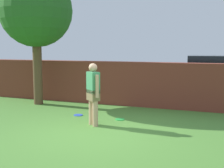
{
  "coord_description": "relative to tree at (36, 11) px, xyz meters",
  "views": [
    {
      "loc": [
        2.82,
        -6.21,
        2.02
      ],
      "look_at": [
        -0.19,
        1.52,
        1.0
      ],
      "focal_mm": 47.78,
      "sensor_mm": 36.0,
      "label": 1
    }
  ],
  "objects": [
    {
      "name": "tree",
      "position": [
        0.0,
        0.0,
        0.0
      ],
      "size": [
        2.54,
        2.54,
        4.57
      ],
      "color": "brown",
      "rests_on": "ground"
    },
    {
      "name": "brick_wall",
      "position": [
        1.98,
        1.0,
        -2.51
      ],
      "size": [
        10.29,
        0.5,
        1.52
      ],
      "primitive_type": "cube",
      "color": "brown",
      "rests_on": "ground"
    },
    {
      "name": "car",
      "position": [
        5.84,
        2.97,
        -2.41
      ],
      "size": [
        4.38,
        2.32,
        1.72
      ],
      "rotation": [
        0.0,
        0.0,
        3.27
      ],
      "color": "#0C4C2D",
      "rests_on": "ground"
    },
    {
      "name": "frisbee_green",
      "position": [
        3.53,
        -1.16,
        -3.26
      ],
      "size": [
        0.27,
        0.27,
        0.02
      ],
      "primitive_type": "cylinder",
      "color": "green",
      "rests_on": "ground"
    },
    {
      "name": "ground_plane",
      "position": [
        3.48,
        -2.67,
        -3.27
      ],
      "size": [
        40.0,
        40.0,
        0.0
      ],
      "primitive_type": "plane",
      "color": "#4C8433"
    },
    {
      "name": "frisbee_blue",
      "position": [
        2.19,
        -1.11,
        -3.26
      ],
      "size": [
        0.27,
        0.27,
        0.02
      ],
      "primitive_type": "cylinder",
      "color": "blue",
      "rests_on": "ground"
    },
    {
      "name": "person",
      "position": [
        3.09,
        -1.98,
        -2.37
      ],
      "size": [
        0.44,
        0.4,
        1.62
      ],
      "rotation": [
        0.0,
        0.0,
        -0.67
      ],
      "color": "tan",
      "rests_on": "ground"
    }
  ]
}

